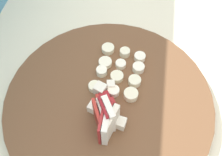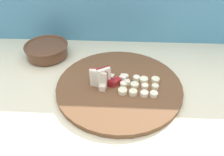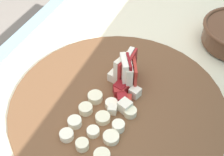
{
  "view_description": "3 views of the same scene",
  "coord_description": "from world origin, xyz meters",
  "px_view_note": "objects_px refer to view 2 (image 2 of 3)",
  "views": [
    {
      "loc": [
        -0.17,
        -0.05,
        1.33
      ],
      "look_at": [
        0.1,
        -0.0,
        0.92
      ],
      "focal_mm": 41.35,
      "sensor_mm": 36.0,
      "label": 1
    },
    {
      "loc": [
        0.08,
        -0.57,
        1.35
      ],
      "look_at": [
        0.05,
        0.01,
        0.9
      ],
      "focal_mm": 35.99,
      "sensor_mm": 36.0,
      "label": 2
    },
    {
      "loc": [
        0.42,
        0.14,
        1.32
      ],
      "look_at": [
        0.06,
        -0.02,
        0.92
      ],
      "focal_mm": 48.27,
      "sensor_mm": 36.0,
      "label": 3
    }
  ],
  "objects_px": {
    "apple_dice_pile": "(114,81)",
    "ceramic_bowl": "(47,49)",
    "apple_wedge_fan": "(101,77)",
    "banana_slice_rows": "(139,86)",
    "cutting_board": "(119,86)"
  },
  "relations": [
    {
      "from": "ceramic_bowl",
      "to": "banana_slice_rows",
      "type": "bearing_deg",
      "value": -28.85
    },
    {
      "from": "apple_dice_pile",
      "to": "apple_wedge_fan",
      "type": "bearing_deg",
      "value": -170.67
    },
    {
      "from": "cutting_board",
      "to": "apple_dice_pile",
      "type": "distance_m",
      "value": 0.03
    },
    {
      "from": "apple_dice_pile",
      "to": "ceramic_bowl",
      "type": "height_order",
      "value": "ceramic_bowl"
    },
    {
      "from": "banana_slice_rows",
      "to": "ceramic_bowl",
      "type": "relative_size",
      "value": 0.8
    },
    {
      "from": "apple_dice_pile",
      "to": "ceramic_bowl",
      "type": "bearing_deg",
      "value": 146.46
    },
    {
      "from": "banana_slice_rows",
      "to": "apple_wedge_fan",
      "type": "bearing_deg",
      "value": 176.54
    },
    {
      "from": "apple_wedge_fan",
      "to": "banana_slice_rows",
      "type": "xyz_separation_m",
      "value": [
        0.12,
        -0.01,
        -0.02
      ]
    },
    {
      "from": "cutting_board",
      "to": "banana_slice_rows",
      "type": "relative_size",
      "value": 3.02
    },
    {
      "from": "ceramic_bowl",
      "to": "apple_dice_pile",
      "type": "bearing_deg",
      "value": -33.54
    },
    {
      "from": "banana_slice_rows",
      "to": "ceramic_bowl",
      "type": "xyz_separation_m",
      "value": [
        -0.36,
        0.2,
        0.01
      ]
    },
    {
      "from": "apple_wedge_fan",
      "to": "banana_slice_rows",
      "type": "bearing_deg",
      "value": -3.46
    },
    {
      "from": "apple_wedge_fan",
      "to": "cutting_board",
      "type": "bearing_deg",
      "value": 5.71
    },
    {
      "from": "cutting_board",
      "to": "banana_slice_rows",
      "type": "distance_m",
      "value": 0.07
    },
    {
      "from": "apple_wedge_fan",
      "to": "ceramic_bowl",
      "type": "height_order",
      "value": "apple_wedge_fan"
    }
  ]
}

